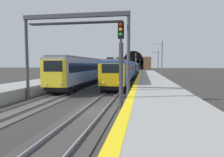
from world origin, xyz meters
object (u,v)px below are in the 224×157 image
Objects in this scene: overhead_signal_gantry at (75,35)px; catenary_mast_far at (158,63)px; train_main_approaching at (131,68)px; railway_signal_mid at (136,64)px; catenary_mast_near at (162,60)px; train_adjacent_platform at (101,68)px; railway_signal_far at (140,65)px; railway_signal_near at (121,59)px.

overhead_signal_gantry is 39.56m from catenary_mast_far.
railway_signal_mid reaches higher than train_main_approaching.
catenary_mast_far is (11.03, 0.01, -0.60)m from catenary_mast_near.
train_adjacent_platform is 7.18m from railway_signal_mid.
train_main_approaching is at bearing -172.36° from railway_signal_mid.
catenary_mast_near is (-45.43, -5.41, 1.28)m from railway_signal_far.
railway_signal_mid is 0.66× the size of catenary_mast_near.
railway_signal_mid is at bearing -11.82° from overhead_signal_gantry.
train_adjacent_platform reaches higher than train_main_approaching.
railway_signal_near reaches higher than railway_signal_mid.
railway_signal_mid reaches higher than train_adjacent_platform.
railway_signal_near is at bearing -130.44° from overhead_signal_gantry.
railway_signal_far reaches higher than train_main_approaching.
railway_signal_mid is at bearing -180.00° from railway_signal_near.
train_main_approaching is 13.44m from train_adjacent_platform.
train_adjacent_platform is at bearing -22.73° from train_main_approaching.
railway_signal_mid is at bearing 162.49° from catenary_mast_far.
railway_signal_near is (-26.13, -7.02, 1.15)m from train_adjacent_platform.
railway_signal_mid is at bearing 80.45° from train_adjacent_platform.
catenary_mast_near reaches higher than catenary_mast_far.
catenary_mast_near is (-7.52, -7.23, 2.08)m from train_main_approaching.
railway_signal_near is 42.38m from catenary_mast_far.
train_adjacent_platform is 20.23m from catenary_mast_far.
railway_signal_far is 45.77m from catenary_mast_near.
catenary_mast_near is at bearing 170.10° from railway_signal_near.
train_main_approaching is at bearing -177.29° from railway_signal_near.
catenary_mast_near is at bearing 43.94° from train_main_approaching.
overhead_signal_gantry is at bearing 6.89° from train_adjacent_platform.
railway_signal_mid reaches higher than railway_signal_far.
catenary_mast_near is (27.23, -9.83, -1.50)m from overhead_signal_gantry.
railway_signal_near is 6.22m from overhead_signal_gantry.
train_main_approaching is 35.03m from overhead_signal_gantry.
overhead_signal_gantry is (-72.66, 4.42, 2.78)m from railway_signal_far.
catenary_mast_near reaches higher than train_main_approaching.
train_main_approaching is 6.62× the size of overhead_signal_gantry.
railway_signal_near is 31.48m from catenary_mast_near.
railway_signal_near is at bearing 0.00° from railway_signal_mid.
overhead_signal_gantry is 1.15× the size of catenary_mast_near.
catenary_mast_near is 11.05m from catenary_mast_far.
overhead_signal_gantry is at bearing -4.24° from train_main_approaching.
overhead_signal_gantry reaches higher than railway_signal_near.
overhead_signal_gantry is (-34.75, 2.60, 3.59)m from train_main_approaching.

